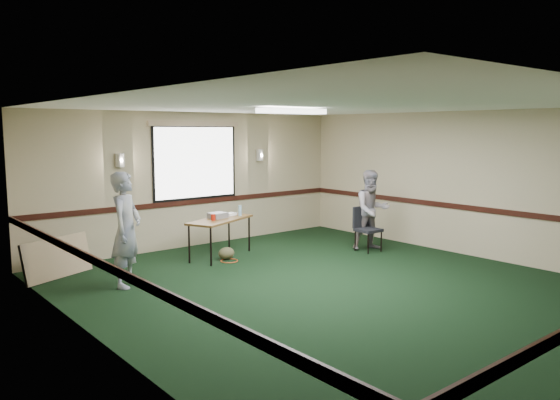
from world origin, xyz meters
TOP-DOWN VIEW (x-y plane):
  - ground at (0.00, 0.00)m, footprint 8.00×8.00m
  - room_shell at (0.00, 2.12)m, footprint 8.00×8.02m
  - folding_table at (-0.19, 2.80)m, footprint 1.55×1.10m
  - projector at (-0.19, 2.89)m, footprint 0.35×0.31m
  - game_console at (0.18, 3.01)m, footprint 0.22×0.19m
  - red_cup at (-0.39, 2.73)m, footprint 0.08×0.08m
  - water_bottle at (0.29, 2.85)m, footprint 0.06×0.06m
  - duffel_bag at (-0.22, 2.57)m, footprint 0.34×0.27m
  - cable_coil at (-0.27, 2.41)m, footprint 0.35×0.35m
  - folded_table at (-3.00, 3.24)m, footprint 1.23×0.67m
  - conference_chair at (2.29, 1.46)m, footprint 0.44×0.46m
  - person_left at (-2.33, 2.08)m, footprint 0.75×0.73m
  - person_right at (2.47, 1.46)m, footprint 0.92×0.82m

SIDE VIEW (x-z plane):
  - ground at x=0.00m, z-range 0.00..0.00m
  - cable_coil at x=-0.27m, z-range 0.00..0.02m
  - duffel_bag at x=-0.22m, z-range 0.00..0.22m
  - folded_table at x=-3.00m, z-range 0.00..0.64m
  - conference_chair at x=2.29m, z-range 0.07..0.93m
  - folding_table at x=-0.19m, z-range 0.31..1.02m
  - game_console at x=0.18m, z-range 0.72..0.77m
  - projector at x=-0.19m, z-range 0.72..0.82m
  - red_cup at x=-0.39m, z-range 0.72..0.84m
  - person_right at x=2.47m, z-range 0.00..1.57m
  - water_bottle at x=0.29m, z-range 0.72..0.92m
  - person_left at x=-2.33m, z-range 0.00..1.73m
  - room_shell at x=0.00m, z-range -2.42..5.58m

